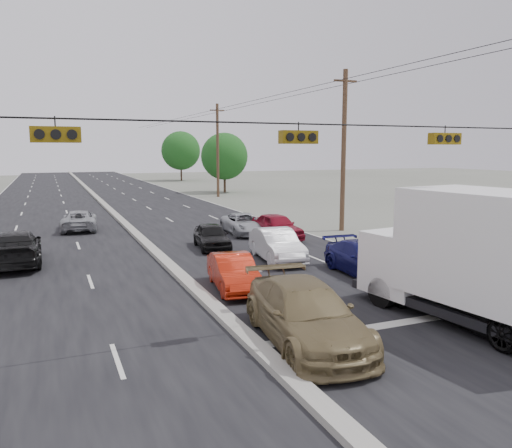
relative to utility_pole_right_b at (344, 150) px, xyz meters
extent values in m
plane|color=#606356|center=(-12.50, -15.00, -5.11)|extent=(200.00, 200.00, 0.00)
cube|color=black|center=(-12.50, 15.00, -5.11)|extent=(20.00, 160.00, 0.02)
cube|color=gray|center=(-12.50, 15.00, -5.01)|extent=(0.50, 160.00, 0.20)
cylinder|color=#422D1E|center=(0.00, 0.00, -0.11)|extent=(0.30, 0.30, 10.00)
cube|color=#422D1E|center=(0.00, 0.00, 4.19)|extent=(1.60, 0.12, 0.12)
cylinder|color=#422D1E|center=(0.00, 25.00, -0.11)|extent=(0.30, 0.30, 10.00)
cube|color=#422D1E|center=(0.00, 25.00, 4.19)|extent=(1.60, 0.12, 0.12)
cylinder|color=black|center=(-12.50, -15.00, 0.69)|extent=(25.00, 0.04, 0.04)
cube|color=#72590C|center=(-17.00, -15.00, 0.34)|extent=(1.05, 0.30, 0.35)
cube|color=#72590C|center=(-11.00, -15.00, 0.34)|extent=(1.05, 0.30, 0.35)
cube|color=#72590C|center=(-6.00, -15.00, 0.34)|extent=(1.05, 0.30, 0.35)
cylinder|color=#382619|center=(2.50, 30.00, -3.85)|extent=(0.28, 0.28, 2.52)
sphere|color=#16541B|center=(2.50, 30.00, -0.77)|extent=(5.60, 5.60, 5.60)
cylinder|color=#382619|center=(3.50, 55.00, -3.67)|extent=(0.28, 0.28, 2.88)
sphere|color=#16541B|center=(3.50, 55.00, -0.15)|extent=(6.40, 6.40, 6.40)
cube|color=black|center=(-5.80, -16.38, -4.60)|extent=(3.61, 8.11, 0.28)
cube|color=white|center=(-5.68, -17.27, -2.70)|extent=(3.53, 5.93, 3.14)
cube|color=white|center=(-6.18, -13.55, -3.71)|extent=(2.95, 2.47, 2.02)
cylinder|color=black|center=(-7.31, -13.99, -4.60)|extent=(0.47, 1.04, 1.01)
cylinder|color=black|center=(-4.98, -13.67, -4.60)|extent=(0.47, 1.04, 1.01)
imported|color=brown|center=(-11.10, -15.73, -4.31)|extent=(2.83, 5.68, 1.59)
imported|color=#B41F0B|center=(-11.10, -10.17, -4.46)|extent=(1.88, 4.05, 1.29)
imported|color=black|center=(-5.50, -16.47, -4.24)|extent=(2.96, 6.27, 1.73)
imported|color=black|center=(-9.50, -2.51, -4.45)|extent=(1.99, 4.00, 1.31)
imported|color=silver|center=(-7.57, -6.37, -4.38)|extent=(2.07, 4.59, 1.46)
imported|color=#A2A4A9|center=(-6.26, 1.10, -4.49)|extent=(2.33, 4.59, 1.24)
imported|color=#0F0F4D|center=(-5.41, -10.27, -4.43)|extent=(2.19, 4.77, 1.35)
imported|color=maroon|center=(-5.15, -1.21, -4.38)|extent=(1.89, 4.35, 1.46)
imported|color=black|center=(-18.73, -2.68, -4.33)|extent=(2.27, 5.39, 1.55)
imported|color=#94979B|center=(-15.50, 6.56, -4.47)|extent=(2.51, 4.74, 1.27)
camera|label=1|loc=(-17.23, -26.96, 0.01)|focal=35.00mm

